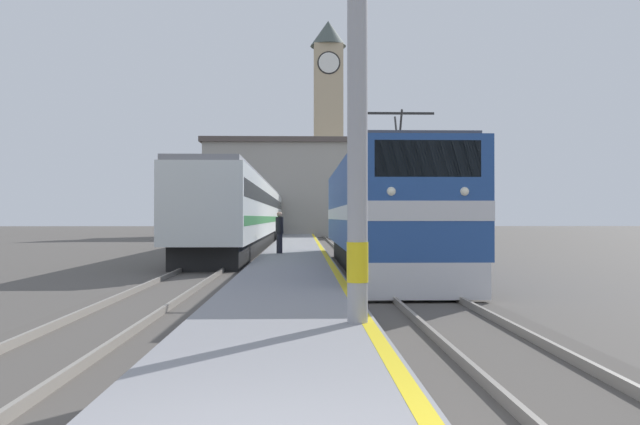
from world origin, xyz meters
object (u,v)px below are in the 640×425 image
at_px(passenger_train, 248,213).
at_px(clock_tower, 328,121).
at_px(person_on_platform, 279,231).
at_px(locomotive_train, 380,214).
at_px(catenary_mast, 361,67).

height_order(passenger_train, clock_tower, clock_tower).
distance_m(passenger_train, person_on_platform, 12.34).
bearing_deg(person_on_platform, locomotive_train, -56.52).
height_order(locomotive_train, passenger_train, locomotive_train).
height_order(locomotive_train, catenary_mast, catenary_mast).
height_order(locomotive_train, person_on_platform, locomotive_train).
relative_size(locomotive_train, clock_tower, 0.65).
bearing_deg(locomotive_train, clock_tower, 89.57).
bearing_deg(catenary_mast, person_on_platform, 95.93).
height_order(catenary_mast, person_on_platform, catenary_mast).
relative_size(passenger_train, clock_tower, 1.48).
relative_size(passenger_train, catenary_mast, 4.80).
xyz_separation_m(locomotive_train, person_on_platform, (-3.71, 5.62, -0.71)).
bearing_deg(catenary_mast, locomotive_train, 81.50).
bearing_deg(person_on_platform, clock_tower, 85.02).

